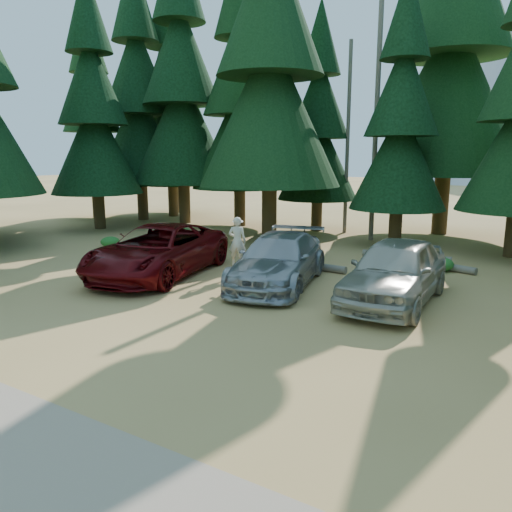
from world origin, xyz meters
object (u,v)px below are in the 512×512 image
(red_pickup, at_px, (158,251))
(log_left, at_px, (299,264))
(log_mid, at_px, (406,257))
(silver_minivan_center, at_px, (279,260))
(frisbee_player, at_px, (237,241))
(silver_minivan_right, at_px, (395,271))
(log_right, at_px, (421,262))

(red_pickup, height_order, log_left, red_pickup)
(log_left, height_order, log_mid, log_mid)
(log_mid, bearing_deg, log_left, -136.29)
(silver_minivan_center, distance_m, frisbee_player, 1.78)
(red_pickup, height_order, frisbee_player, frisbee_player)
(log_mid, bearing_deg, silver_minivan_right, -82.56)
(silver_minivan_center, distance_m, silver_minivan_right, 3.85)
(frisbee_player, relative_size, log_mid, 0.48)
(log_mid, relative_size, log_right, 0.82)
(red_pickup, relative_size, log_right, 1.51)
(silver_minivan_center, height_order, log_mid, silver_minivan_center)
(log_right, bearing_deg, frisbee_player, -117.87)
(log_mid, bearing_deg, log_right, -47.39)
(silver_minivan_right, bearing_deg, log_left, 148.08)
(log_right, bearing_deg, log_mid, 153.27)
(silver_minivan_right, height_order, log_mid, silver_minivan_right)
(silver_minivan_center, relative_size, log_right, 1.33)
(frisbee_player, bearing_deg, red_pickup, 5.98)
(red_pickup, distance_m, frisbee_player, 2.87)
(frisbee_player, relative_size, log_right, 0.40)
(silver_minivan_right, distance_m, log_right, 5.46)
(frisbee_player, distance_m, log_mid, 7.45)
(log_left, bearing_deg, red_pickup, -131.81)
(red_pickup, xyz_separation_m, frisbee_player, (2.56, 1.23, 0.40))
(log_left, distance_m, log_right, 4.80)
(frisbee_player, xyz_separation_m, log_right, (5.08, 5.25, -1.16))
(red_pickup, height_order, silver_minivan_center, red_pickup)
(silver_minivan_right, height_order, log_right, silver_minivan_right)
(silver_minivan_center, distance_m, log_left, 2.78)
(silver_minivan_center, xyz_separation_m, log_mid, (2.56, 6.13, -0.68))
(red_pickup, distance_m, log_right, 10.04)
(red_pickup, bearing_deg, frisbee_player, 14.38)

